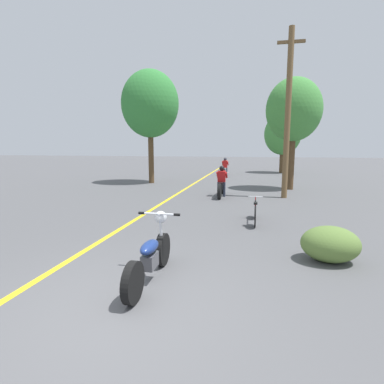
{
  "coord_description": "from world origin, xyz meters",
  "views": [
    {
      "loc": [
        1.81,
        -3.54,
        2.23
      ],
      "look_at": [
        0.05,
        4.91,
        0.9
      ],
      "focal_mm": 28.0,
      "sensor_mm": 36.0,
      "label": 1
    }
  ],
  "objects_px": {
    "roadside_tree_left": "(150,104)",
    "motorcycle_foreground": "(151,256)",
    "bicycle_parked": "(255,212)",
    "roadside_tree_right_near": "(294,110)",
    "motorcycle_rider_far": "(225,169)",
    "motorcycle_rider_lead": "(221,185)",
    "utility_pole": "(288,113)",
    "roadside_tree_right_far": "(283,134)"
  },
  "relations": [
    {
      "from": "roadside_tree_left",
      "to": "motorcycle_foreground",
      "type": "distance_m",
      "value": 14.19
    },
    {
      "from": "bicycle_parked",
      "to": "roadside_tree_right_near",
      "type": "bearing_deg",
      "value": 76.38
    },
    {
      "from": "motorcycle_foreground",
      "to": "motorcycle_rider_far",
      "type": "height_order",
      "value": "motorcycle_rider_far"
    },
    {
      "from": "roadside_tree_right_near",
      "to": "motorcycle_foreground",
      "type": "xyz_separation_m",
      "value": [
        -3.49,
        -11.61,
        -3.57
      ]
    },
    {
      "from": "roadside_tree_right_near",
      "to": "motorcycle_foreground",
      "type": "bearing_deg",
      "value": -106.72
    },
    {
      "from": "motorcycle_rider_lead",
      "to": "motorcycle_rider_far",
      "type": "height_order",
      "value": "motorcycle_rider_far"
    },
    {
      "from": "utility_pole",
      "to": "motorcycle_rider_far",
      "type": "xyz_separation_m",
      "value": [
        -3.47,
        9.24,
        -3.07
      ]
    },
    {
      "from": "roadside_tree_right_far",
      "to": "motorcycle_rider_lead",
      "type": "relative_size",
      "value": 2.28
    },
    {
      "from": "roadside_tree_right_near",
      "to": "roadside_tree_left",
      "type": "xyz_separation_m",
      "value": [
        -7.97,
        1.17,
        0.66
      ]
    },
    {
      "from": "utility_pole",
      "to": "motorcycle_rider_lead",
      "type": "xyz_separation_m",
      "value": [
        -2.71,
        -0.21,
        -3.07
      ]
    },
    {
      "from": "utility_pole",
      "to": "roadside_tree_right_near",
      "type": "xyz_separation_m",
      "value": [
        0.54,
        2.71,
        0.41
      ]
    },
    {
      "from": "roadside_tree_right_far",
      "to": "roadside_tree_left",
      "type": "bearing_deg",
      "value": -133.05
    },
    {
      "from": "roadside_tree_left",
      "to": "motorcycle_foreground",
      "type": "xyz_separation_m",
      "value": [
        4.49,
        -12.77,
        -4.24
      ]
    },
    {
      "from": "roadside_tree_right_near",
      "to": "roadside_tree_right_far",
      "type": "relative_size",
      "value": 1.13
    },
    {
      "from": "roadside_tree_left",
      "to": "bicycle_parked",
      "type": "distance_m",
      "value": 11.39
    },
    {
      "from": "roadside_tree_left",
      "to": "motorcycle_rider_lead",
      "type": "distance_m",
      "value": 7.49
    },
    {
      "from": "roadside_tree_left",
      "to": "motorcycle_rider_lead",
      "type": "relative_size",
      "value": 3.06
    },
    {
      "from": "roadside_tree_left",
      "to": "motorcycle_rider_far",
      "type": "bearing_deg",
      "value": 53.57
    },
    {
      "from": "utility_pole",
      "to": "roadside_tree_right_far",
      "type": "bearing_deg",
      "value": 85.92
    },
    {
      "from": "motorcycle_rider_lead",
      "to": "motorcycle_foreground",
      "type": "bearing_deg",
      "value": -91.53
    },
    {
      "from": "utility_pole",
      "to": "roadside_tree_right_near",
      "type": "relative_size",
      "value": 1.25
    },
    {
      "from": "utility_pole",
      "to": "motorcycle_rider_lead",
      "type": "height_order",
      "value": "utility_pole"
    },
    {
      "from": "motorcycle_foreground",
      "to": "roadside_tree_right_far",
      "type": "bearing_deg",
      "value": 79.92
    },
    {
      "from": "roadside_tree_right_far",
      "to": "motorcycle_rider_far",
      "type": "height_order",
      "value": "roadside_tree_right_far"
    },
    {
      "from": "utility_pole",
      "to": "motorcycle_foreground",
      "type": "bearing_deg",
      "value": -108.32
    },
    {
      "from": "roadside_tree_left",
      "to": "bicycle_parked",
      "type": "bearing_deg",
      "value": -53.99
    },
    {
      "from": "roadside_tree_right_near",
      "to": "roadside_tree_left",
      "type": "height_order",
      "value": "roadside_tree_left"
    },
    {
      "from": "motorcycle_foreground",
      "to": "bicycle_parked",
      "type": "xyz_separation_m",
      "value": [
        1.71,
        4.25,
        -0.1
      ]
    },
    {
      "from": "bicycle_parked",
      "to": "utility_pole",
      "type": "bearing_deg",
      "value": 75.04
    },
    {
      "from": "bicycle_parked",
      "to": "motorcycle_rider_lead",
      "type": "bearing_deg",
      "value": 108.36
    },
    {
      "from": "motorcycle_foreground",
      "to": "motorcycle_rider_lead",
      "type": "height_order",
      "value": "motorcycle_rider_lead"
    },
    {
      "from": "motorcycle_foreground",
      "to": "roadside_tree_right_near",
      "type": "bearing_deg",
      "value": 73.28
    },
    {
      "from": "motorcycle_rider_lead",
      "to": "bicycle_parked",
      "type": "relative_size",
      "value": 1.32
    },
    {
      "from": "roadside_tree_right_far",
      "to": "motorcycle_rider_far",
      "type": "relative_size",
      "value": 2.4
    },
    {
      "from": "roadside_tree_left",
      "to": "roadside_tree_right_far",
      "type": "bearing_deg",
      "value": 46.95
    },
    {
      "from": "roadside_tree_right_near",
      "to": "roadside_tree_right_far",
      "type": "bearing_deg",
      "value": 87.88
    },
    {
      "from": "roadside_tree_right_far",
      "to": "motorcycle_foreground",
      "type": "height_order",
      "value": "roadside_tree_right_far"
    },
    {
      "from": "roadside_tree_right_far",
      "to": "utility_pole",
      "type": "bearing_deg",
      "value": -94.08
    },
    {
      "from": "utility_pole",
      "to": "motorcycle_foreground",
      "type": "height_order",
      "value": "utility_pole"
    },
    {
      "from": "roadside_tree_right_far",
      "to": "motorcycle_foreground",
      "type": "distance_m",
      "value": 22.23
    },
    {
      "from": "motorcycle_rider_lead",
      "to": "roadside_tree_left",
      "type": "bearing_deg",
      "value": 139.14
    },
    {
      "from": "motorcycle_foreground",
      "to": "motorcycle_rider_far",
      "type": "distance_m",
      "value": 18.15
    }
  ]
}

